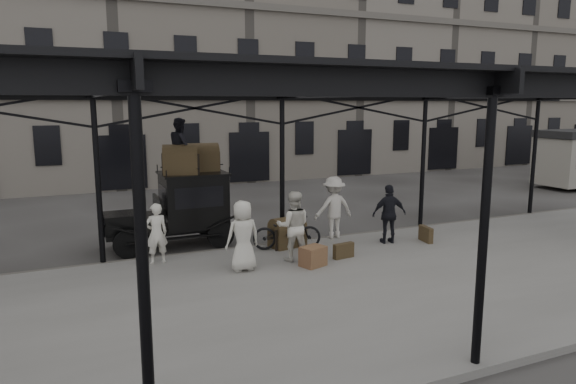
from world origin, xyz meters
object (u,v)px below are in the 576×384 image
porter_left (156,233)px  steamer_trunk_platform (287,234)px  taxi (183,206)px  porter_official (389,214)px  steamer_trunk_roof_near (180,162)px  bicycle (287,232)px

porter_left → steamer_trunk_platform: porter_left is taller
taxi → porter_official: taxi is taller
porter_official → porter_left: bearing=6.0°
steamer_trunk_roof_near → porter_left: bearing=-107.0°
porter_left → bicycle: size_ratio=0.82×
taxi → steamer_trunk_platform: bearing=-35.3°
steamer_trunk_platform → bicycle: bearing=-129.4°
taxi → porter_official: 6.04m
porter_left → bicycle: porter_left is taller
steamer_trunk_roof_near → steamer_trunk_platform: size_ratio=0.99×
taxi → steamer_trunk_roof_near: size_ratio=3.80×
porter_left → bicycle: 3.56m
porter_left → bicycle: bearing=172.6°
bicycle → steamer_trunk_roof_near: steamer_trunk_roof_near is taller
porter_official → bicycle: 3.06m
porter_left → steamer_trunk_roof_near: size_ratio=1.63×
bicycle → taxi: bearing=65.9°
steamer_trunk_roof_near → steamer_trunk_platform: steamer_trunk_roof_near is taller
bicycle → steamer_trunk_platform: (0.12, 0.25, -0.14)m
porter_official → steamer_trunk_roof_near: bearing=-11.3°
porter_left → steamer_trunk_platform: (3.66, 0.11, -0.42)m
taxi → bicycle: taxi is taller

